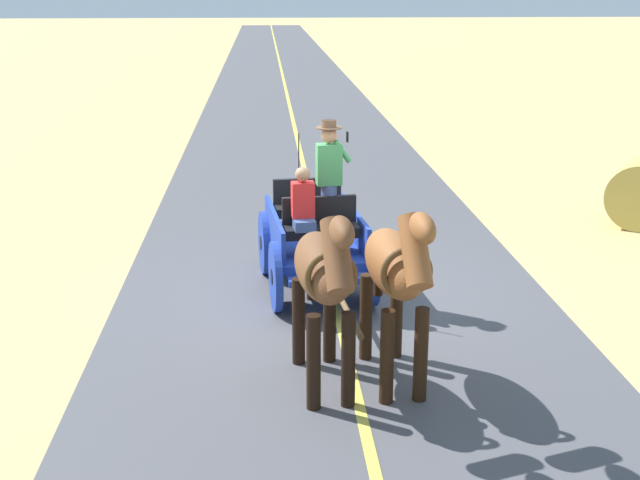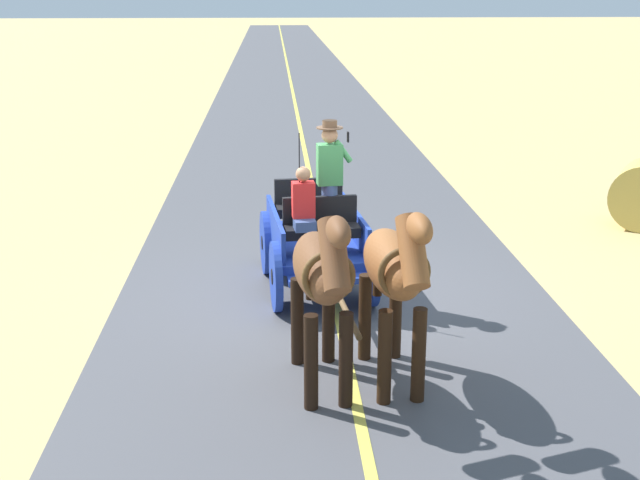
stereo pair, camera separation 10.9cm
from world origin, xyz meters
name	(u,v)px [view 2 (the right image)]	position (x,y,z in m)	size (l,w,h in m)	color
ground_plane	(334,293)	(0.00, 0.00, 0.00)	(200.00, 200.00, 0.00)	tan
road_surface	(334,293)	(0.00, 0.00, 0.00)	(6.13, 160.00, 0.01)	#4C4C51
road_centre_stripe	(334,292)	(0.00, 0.00, 0.01)	(0.12, 160.00, 0.00)	#DBCC4C
horse_drawn_carriage	(316,236)	(0.24, -0.15, 0.82)	(1.63, 4.52, 2.50)	#1E3899
horse_near_side	(395,271)	(-0.44, 2.83, 1.32)	(0.68, 2.14, 2.21)	brown
horse_off_side	(322,274)	(0.34, 2.90, 1.32)	(0.71, 2.14, 2.21)	brown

